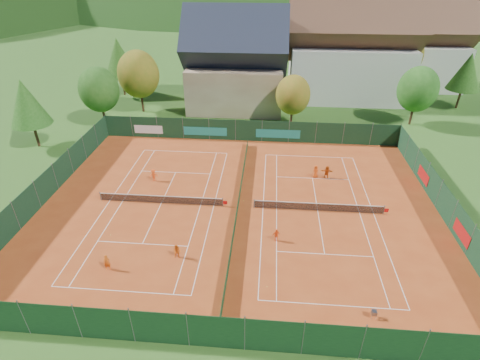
% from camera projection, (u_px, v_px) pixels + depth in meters
% --- Properties ---
extents(ground, '(600.00, 600.00, 0.00)m').
position_uv_depth(ground, '(238.00, 207.00, 38.11)').
color(ground, '#2B581B').
rests_on(ground, ground).
extents(clay_pad, '(40.00, 32.00, 0.01)m').
position_uv_depth(clay_pad, '(238.00, 207.00, 38.09)').
color(clay_pad, '#A63E18').
rests_on(clay_pad, ground).
extents(court_markings_left, '(11.03, 23.83, 0.00)m').
position_uv_depth(court_markings_left, '(161.00, 203.00, 38.67)').
color(court_markings_left, white).
rests_on(court_markings_left, ground).
extents(court_markings_right, '(11.03, 23.83, 0.00)m').
position_uv_depth(court_markings_right, '(318.00, 211.00, 37.51)').
color(court_markings_right, white).
rests_on(court_markings_right, ground).
extents(tennis_net_left, '(13.30, 0.10, 1.02)m').
position_uv_depth(tennis_net_left, '(162.00, 199.00, 38.40)').
color(tennis_net_left, '#59595B').
rests_on(tennis_net_left, ground).
extents(tennis_net_right, '(13.30, 0.10, 1.02)m').
position_uv_depth(tennis_net_right, '(320.00, 207.00, 37.25)').
color(tennis_net_right, '#59595B').
rests_on(tennis_net_right, ground).
extents(court_divider, '(0.03, 28.80, 1.00)m').
position_uv_depth(court_divider, '(238.00, 203.00, 37.84)').
color(court_divider, '#133519').
rests_on(court_divider, ground).
extents(fence_north, '(40.00, 0.10, 3.00)m').
position_uv_depth(fence_north, '(245.00, 131.00, 51.04)').
color(fence_north, '#12331C').
rests_on(fence_north, ground).
extents(fence_south, '(40.00, 0.04, 3.00)m').
position_uv_depth(fence_south, '(216.00, 332.00, 23.65)').
color(fence_south, '#123419').
rests_on(fence_south, ground).
extents(fence_west, '(0.04, 32.00, 3.00)m').
position_uv_depth(fence_west, '(46.00, 186.00, 38.77)').
color(fence_west, '#13351F').
rests_on(fence_west, ground).
extents(fence_east, '(0.09, 32.00, 3.00)m').
position_uv_depth(fence_east, '(445.00, 204.00, 35.93)').
color(fence_east, '#14371F').
rests_on(fence_east, ground).
extents(chalet, '(16.20, 12.00, 16.00)m').
position_uv_depth(chalet, '(236.00, 66.00, 60.55)').
color(chalet, '#CDB290').
rests_on(chalet, ground).
extents(hotel_block_a, '(21.60, 11.00, 17.25)m').
position_uv_depth(hotel_block_a, '(350.00, 55.00, 63.91)').
color(hotel_block_a, silver).
rests_on(hotel_block_a, ground).
extents(hotel_block_b, '(17.28, 10.00, 15.50)m').
position_uv_depth(hotel_block_b, '(418.00, 51.00, 70.13)').
color(hotel_block_b, silver).
rests_on(hotel_block_b, ground).
extents(tree_west_front, '(5.72, 5.72, 8.69)m').
position_uv_depth(tree_west_front, '(99.00, 90.00, 54.01)').
color(tree_west_front, '#4B331A').
rests_on(tree_west_front, ground).
extents(tree_west_mid, '(6.44, 6.44, 9.78)m').
position_uv_depth(tree_west_mid, '(138.00, 74.00, 58.50)').
color(tree_west_mid, '#472A19').
rests_on(tree_west_mid, ground).
extents(tree_west_back, '(5.60, 5.60, 10.00)m').
position_uv_depth(tree_west_back, '(119.00, 57.00, 65.42)').
color(tree_west_back, '#452C18').
rests_on(tree_west_back, ground).
extents(tree_center, '(5.01, 5.01, 7.60)m').
position_uv_depth(tree_center, '(293.00, 95.00, 54.04)').
color(tree_center, '#49291A').
rests_on(tree_center, ground).
extents(tree_east_front, '(5.72, 5.72, 8.69)m').
position_uv_depth(tree_east_front, '(418.00, 89.00, 54.10)').
color(tree_east_front, '#472B19').
rests_on(tree_east_front, ground).
extents(tree_east_mid, '(5.04, 5.04, 9.00)m').
position_uv_depth(tree_east_mid, '(467.00, 72.00, 59.87)').
color(tree_east_mid, '#452B18').
rests_on(tree_east_mid, ground).
extents(tree_west_side, '(5.04, 5.04, 9.00)m').
position_uv_depth(tree_west_side, '(26.00, 102.00, 47.26)').
color(tree_west_side, '#4C2C1B').
rests_on(tree_west_side, ground).
extents(tree_east_back, '(7.15, 7.15, 10.86)m').
position_uv_depth(tree_east_back, '(402.00, 55.00, 66.93)').
color(tree_east_back, '#462F19').
rests_on(tree_east_back, ground).
extents(mountain_backdrop, '(820.00, 530.00, 242.00)m').
position_uv_depth(mountain_backdrop, '(310.00, 61.00, 255.95)').
color(mountain_backdrop, black).
rests_on(mountain_backdrop, ground).
extents(ball_hopper, '(0.34, 0.34, 0.80)m').
position_uv_depth(ball_hopper, '(374.00, 313.00, 26.12)').
color(ball_hopper, slate).
rests_on(ball_hopper, ground).
extents(loose_ball_0, '(0.07, 0.07, 0.07)m').
position_uv_depth(loose_ball_0, '(111.00, 235.00, 34.21)').
color(loose_ball_0, '#CCD833').
rests_on(loose_ball_0, ground).
extents(loose_ball_1, '(0.07, 0.07, 0.07)m').
position_uv_depth(loose_ball_1, '(267.00, 287.00, 28.85)').
color(loose_ball_1, '#CCD833').
rests_on(loose_ball_1, ground).
extents(loose_ball_2, '(0.07, 0.07, 0.07)m').
position_uv_depth(loose_ball_2, '(243.00, 201.00, 38.98)').
color(loose_ball_2, '#CCD833').
rests_on(loose_ball_2, ground).
extents(player_left_near, '(0.60, 0.47, 1.46)m').
position_uv_depth(player_left_near, '(107.00, 262.00, 30.15)').
color(player_left_near, '#D85913').
rests_on(player_left_near, ground).
extents(player_left_mid, '(0.69, 0.55, 1.37)m').
position_uv_depth(player_left_mid, '(177.00, 251.00, 31.35)').
color(player_left_mid, '#DD5E13').
rests_on(player_left_mid, ground).
extents(player_left_far, '(1.02, 0.71, 1.43)m').
position_uv_depth(player_left_far, '(154.00, 175.00, 42.21)').
color(player_left_far, '#FF4F16').
rests_on(player_left_far, ground).
extents(player_right_near, '(0.82, 0.58, 1.29)m').
position_uv_depth(player_right_near, '(276.00, 235.00, 33.24)').
color(player_right_near, '#FC5316').
rests_on(player_right_near, ground).
extents(player_right_far_a, '(0.90, 0.81, 1.54)m').
position_uv_depth(player_right_far_a, '(316.00, 171.00, 42.81)').
color(player_right_far_a, '#D84D13').
rests_on(player_right_far_a, ground).
extents(player_right_far_b, '(1.43, 0.52, 1.52)m').
position_uv_depth(player_right_far_b, '(327.00, 172.00, 42.76)').
color(player_right_far_b, '#CB5012').
rests_on(player_right_far_b, ground).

